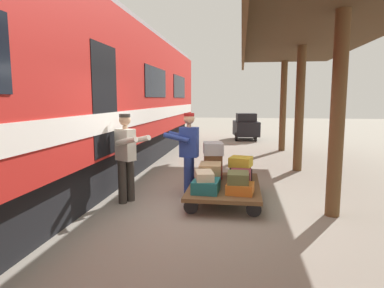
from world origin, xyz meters
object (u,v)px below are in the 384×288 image
Objects in this scene: suitcase_slate_roller at (209,179)px; train_car at (29,95)px; suitcase_red_plastic at (212,170)px; suitcase_olive_duffel at (238,178)px; suitcase_brown_leather at (213,159)px; suitcase_cream_canvas at (204,175)px; suitcase_tan_vintage at (210,169)px; baggage_tug at (246,127)px; suitcase_orange_carryall at (240,188)px; suitcase_black_hardshell at (240,172)px; luggage_cart at (225,187)px; porter_in_overalls at (188,152)px; suitcase_teal_softside at (206,186)px; suitcase_yellow_case at (241,162)px; suitcase_burgundy_valise at (240,178)px; porter_by_door at (126,155)px; suitcase_gray_aluminum at (213,148)px.

train_car is at bearing 10.03° from suitcase_slate_roller.
suitcase_olive_duffel reaches higher than suitcase_red_plastic.
suitcase_cream_canvas is at bearing 87.08° from suitcase_brown_leather.
suitcase_tan_vintage is 10.17m from baggage_tug.
baggage_tug reaches higher than suitcase_orange_carryall.
suitcase_olive_duffel is (-0.60, -0.02, -0.02)m from suitcase_cream_canvas.
suitcase_black_hardshell is (-3.94, -1.18, -1.62)m from train_car.
luggage_cart is at bearing -64.45° from suitcase_olive_duffel.
porter_in_overalls reaches higher than suitcase_brown_leather.
suitcase_black_hardshell is 0.98× the size of suitcase_tan_vintage.
suitcase_olive_duffel reaches higher than suitcase_orange_carryall.
suitcase_olive_duffel reaches higher than suitcase_teal_softside.
suitcase_yellow_case reaches higher than luggage_cart.
suitcase_cream_canvas is at bearing 86.26° from suitcase_slate_roller.
suitcase_teal_softside is at bearing 62.86° from luggage_cart.
suitcase_tan_vintage is at bearing -44.41° from suitcase_olive_duffel.
suitcase_burgundy_valise is at bearing 180.00° from suitcase_slate_roller.
suitcase_burgundy_valise is 0.28× the size of porter_in_overalls.
suitcase_teal_softside is 1.00× the size of suitcase_tan_vintage.
porter_in_overalls is 0.92× the size of baggage_tug.
suitcase_black_hardshell is 0.61m from suitcase_red_plastic.
suitcase_teal_softside is at bearing 172.05° from porter_by_door.
suitcase_tan_vintage is at bearing 4.06° from luggage_cart.
suitcase_brown_leather is at bearing -91.06° from suitcase_teal_softside.
suitcase_burgundy_valise is (-0.60, -0.59, 0.03)m from suitcase_teal_softside.
suitcase_tan_vintage reaches higher than suitcase_red_plastic.
suitcase_cream_canvas reaches higher than suitcase_orange_carryall.
suitcase_teal_softside is at bearing 90.00° from suitcase_slate_roller.
suitcase_yellow_case reaches higher than suitcase_orange_carryall.
porter_by_door is (1.58, 0.92, -0.03)m from suitcase_gray_aluminum.
suitcase_black_hardshell is at bearing -133.63° from suitcase_tan_vintage.
baggage_tug is at bearing -91.38° from suitcase_yellow_case.
porter_by_door reaches higher than suitcase_black_hardshell.
train_car is at bearing 19.47° from suitcase_red_plastic.
baggage_tug is at bearing -93.02° from luggage_cart.
suitcase_brown_leather is (0.58, -0.58, 0.26)m from suitcase_burgundy_valise.
suitcase_tan_vintage reaches higher than suitcase_black_hardshell.
porter_by_door is at bearing 31.85° from suitcase_red_plastic.
suitcase_slate_roller is at bearing 87.11° from suitcase_gray_aluminum.
suitcase_yellow_case is at bearing -96.80° from suitcase_black_hardshell.
suitcase_red_plastic is 0.63m from suitcase_tan_vintage.
suitcase_gray_aluminum reaches higher than suitcase_olive_duffel.
train_car is 3.71m from suitcase_teal_softside.
suitcase_olive_duffel is at bearing -178.56° from suitcase_cream_canvas.
train_car is 4.36m from suitcase_yellow_case.
suitcase_red_plastic is at bearing -139.13° from porter_in_overalls.
suitcase_teal_softside is (0.60, 1.18, -0.01)m from suitcase_black_hardshell.
baggage_tug is (-0.84, -10.12, 0.20)m from suitcase_slate_roller.
suitcase_burgundy_valise is (-0.30, 0.00, 0.19)m from luggage_cart.
luggage_cart is 1.99m from porter_by_door.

